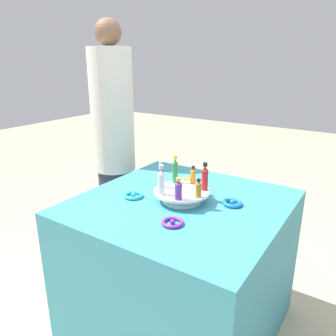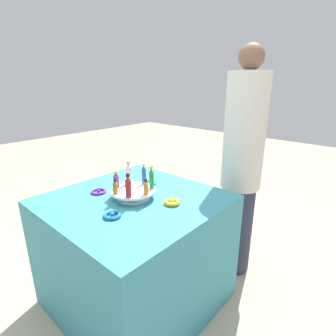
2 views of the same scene
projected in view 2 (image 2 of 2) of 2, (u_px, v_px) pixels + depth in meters
The scene contains 15 objects.
ground_plane at pixel (138, 297), 1.83m from camera, with size 12.00×12.00×0.00m, color tan.
party_table at pixel (136, 251), 1.71m from camera, with size 0.97×0.97×0.76m.
display_stand at pixel (133, 193), 1.58m from camera, with size 0.27×0.27×0.06m.
bottle_amber at pixel (115, 187), 1.50m from camera, with size 0.03×0.03×0.09m.
bottle_red at pixel (128, 187), 1.45m from camera, with size 0.03×0.03×0.14m.
bottle_orange at pixel (145, 188), 1.49m from camera, with size 0.03×0.03×0.09m.
bottle_green at pixel (151, 178), 1.57m from camera, with size 0.03×0.03×0.15m.
bottle_blue at pixel (144, 174), 1.65m from camera, with size 0.03×0.03×0.13m.
bottle_clear at pixel (129, 173), 1.65m from camera, with size 0.03×0.03×0.15m.
bottle_purple at pixel (116, 180), 1.59m from camera, with size 0.03×0.03×0.10m.
ribbon_bow_purple at pixel (99, 192), 1.67m from camera, with size 0.10×0.10×0.02m.
ribbon_bow_blue at pixel (112, 215), 1.37m from camera, with size 0.10×0.10×0.03m.
ribbon_bow_gold at pixel (172, 202), 1.51m from camera, with size 0.09×0.09×0.03m.
ribbon_bow_teal at pixel (149, 183), 1.81m from camera, with size 0.10×0.10×0.02m.
person_figure at pixel (241, 168), 1.88m from camera, with size 0.28×0.28×1.67m.
Camera 2 is at (1.12, -0.95, 1.43)m, focal length 28.00 mm.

